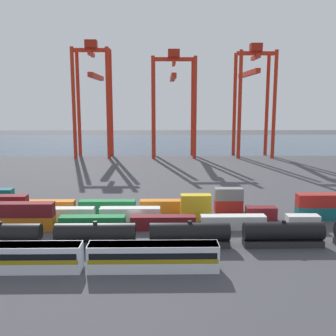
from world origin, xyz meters
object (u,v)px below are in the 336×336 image
object	(u,v)px
shipping_container_11	(196,213)
gantry_crane_east	(253,88)
freight_tank_row	(190,234)
shipping_container_21	(168,206)
shipping_container_6	(303,222)
gantry_crane_west	(93,89)
shipping_container_14	(326,213)
shipping_container_4	(163,222)
passenger_train	(85,256)
gantry_crane_central	(173,92)

from	to	relation	value
shipping_container_11	gantry_crane_east	world-z (taller)	gantry_crane_east
freight_tank_row	shipping_container_21	size ratio (longest dim) A/B	6.18
freight_tank_row	shipping_container_11	bearing A→B (deg)	81.23
gantry_crane_east	shipping_container_6	bearing A→B (deg)	-97.28
shipping_container_21	gantry_crane_west	xyz separation A→B (m)	(-30.28, 88.08, 27.61)
shipping_container_6	shipping_container_21	world-z (taller)	same
shipping_container_11	shipping_container_21	world-z (taller)	same
shipping_container_14	shipping_container_6	bearing A→B (deg)	-139.66
shipping_container_4	gantry_crane_east	bearing A→B (deg)	68.74
shipping_container_11	shipping_container_14	size ratio (longest dim) A/B	0.50
freight_tank_row	gantry_crane_east	distance (m)	117.85
freight_tank_row	shipping_container_14	bearing A→B (deg)	27.20
shipping_container_11	shipping_container_14	xyz separation A→B (m)	(26.46, 0.00, 0.00)
freight_tank_row	shipping_container_6	size ratio (longest dim) A/B	12.37
shipping_container_14	gantry_crane_east	bearing A→B (deg)	86.39
passenger_train	shipping_container_4	distance (m)	21.10
shipping_container_11	gantry_crane_east	distance (m)	103.76
shipping_container_4	shipping_container_21	world-z (taller)	same
freight_tank_row	gantry_crane_central	bearing A→B (deg)	89.67
shipping_container_11	freight_tank_row	bearing A→B (deg)	-98.77
shipping_container_4	gantry_crane_east	xyz separation A→B (m)	(39.06, 100.40, 27.76)
shipping_container_6	shipping_container_11	bearing A→B (deg)	163.44
passenger_train	gantry_crane_central	xyz separation A→B (m)	(16.03, 118.09, 25.58)
shipping_container_14	passenger_train	bearing A→B (deg)	-151.69
passenger_train	shipping_container_14	world-z (taller)	passenger_train
shipping_container_14	gantry_crane_east	world-z (taller)	gantry_crane_east
shipping_container_6	shipping_container_11	distance (m)	20.45
passenger_train	shipping_container_4	size ratio (longest dim) A/B	3.11
passenger_train	shipping_container_21	bearing A→B (deg)	67.58
shipping_container_14	gantry_crane_west	distance (m)	115.98
shipping_container_4	gantry_crane_west	world-z (taller)	gantry_crane_west
shipping_container_14	gantry_crane_central	distance (m)	101.90
passenger_train	freight_tank_row	xyz separation A→B (m)	(15.41, 9.01, -0.07)
gantry_crane_west	shipping_container_14	bearing A→B (deg)	-56.48
shipping_container_11	shipping_container_14	bearing A→B (deg)	0.00
shipping_container_11	gantry_crane_central	world-z (taller)	gantry_crane_central
shipping_container_4	shipping_container_6	world-z (taller)	same
passenger_train	shipping_container_11	world-z (taller)	passenger_train
passenger_train	gantry_crane_west	bearing A→B (deg)	98.73
freight_tank_row	gantry_crane_west	size ratio (longest dim) A/B	1.54
shipping_container_6	shipping_container_4	bearing A→B (deg)	180.00
passenger_train	freight_tank_row	distance (m)	17.85
shipping_container_4	passenger_train	bearing A→B (deg)	-121.65
gantry_crane_east	gantry_crane_west	bearing A→B (deg)	-179.44
shipping_container_21	passenger_train	bearing A→B (deg)	-112.42
passenger_train	shipping_container_6	size ratio (longest dim) A/B	6.23
shipping_container_6	gantry_crane_central	bearing A→B (deg)	101.99
shipping_container_4	shipping_container_6	xyz separation A→B (m)	(26.22, 0.00, 0.00)
shipping_container_14	gantry_crane_east	size ratio (longest dim) A/B	0.26
shipping_container_6	shipping_container_11	world-z (taller)	same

